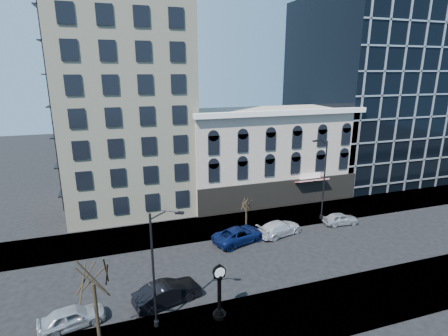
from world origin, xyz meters
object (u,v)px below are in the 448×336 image
object	(u,v)px
street_lamp_near	(161,239)
car_near_a	(72,317)
street_clock	(219,293)
car_near_b	(167,293)

from	to	relation	value
street_lamp_near	car_near_a	xyz separation A→B (m)	(-6.07, 2.17, -6.02)
street_lamp_near	car_near_a	size ratio (longest dim) A/B	2.01
street_clock	car_near_b	distance (m)	4.49
car_near_a	car_near_b	bearing A→B (deg)	-97.82
street_clock	car_near_b	xyz separation A→B (m)	(-3.22, 2.89, -1.20)
car_near_b	street_lamp_near	bearing A→B (deg)	153.18
car_near_a	car_near_b	xyz separation A→B (m)	(6.65, 0.52, 0.10)
street_lamp_near	car_near_a	distance (m)	8.82
street_lamp_near	car_near_a	bearing A→B (deg)	-175.50
street_lamp_near	car_near_b	size ratio (longest dim) A/B	1.72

